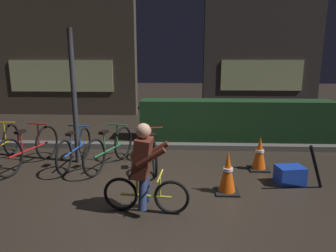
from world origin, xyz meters
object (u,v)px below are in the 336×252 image
(street_post, at_px, (74,98))
(parked_bike_center_right, at_px, (110,149))
(parked_bike_center_left, at_px, (75,149))
(closed_umbrella, at_px, (316,167))
(parked_bike_left_mid, at_px, (29,149))
(parked_bike_right_mid, at_px, (152,150))
(traffic_cone_far, at_px, (259,154))
(traffic_cone_near, at_px, (228,173))
(blue_crate, at_px, (290,175))
(cyclist, at_px, (144,168))

(street_post, relative_size, parked_bike_center_right, 1.59)
(parked_bike_center_left, xyz_separation_m, closed_umbrella, (4.17, -0.95, 0.05))
(street_post, bearing_deg, parked_bike_left_mid, -158.32)
(parked_bike_right_mid, height_order, traffic_cone_far, parked_bike_right_mid)
(parked_bike_left_mid, xyz_separation_m, closed_umbrella, (5.01, -0.82, 0.02))
(parked_bike_right_mid, relative_size, traffic_cone_near, 2.31)
(parked_bike_center_right, bearing_deg, street_post, 89.74)
(parked_bike_center_left, bearing_deg, parked_bike_right_mid, -87.11)
(parked_bike_center_right, relative_size, traffic_cone_near, 2.42)
(parked_bike_center_left, bearing_deg, traffic_cone_near, -107.84)
(parked_bike_center_left, distance_m, blue_crate, 3.94)
(cyclist, bearing_deg, blue_crate, 29.60)
(traffic_cone_near, xyz_separation_m, traffic_cone_far, (0.74, 1.04, -0.02))
(parked_bike_center_right, relative_size, blue_crate, 3.72)
(parked_bike_right_mid, height_order, blue_crate, parked_bike_right_mid)
(cyclist, bearing_deg, traffic_cone_near, 33.35)
(parked_bike_right_mid, xyz_separation_m, closed_umbrella, (2.67, -0.93, 0.05))
(traffic_cone_far, bearing_deg, parked_bike_center_right, 179.64)
(blue_crate, bearing_deg, parked_bike_center_right, 168.35)
(closed_umbrella, bearing_deg, parked_bike_right_mid, -54.77)
(street_post, bearing_deg, parked_bike_center_left, -83.54)
(parked_bike_left_mid, distance_m, traffic_cone_near, 3.75)
(blue_crate, bearing_deg, traffic_cone_near, -159.98)
(parked_bike_center_left, relative_size, parked_bike_center_right, 0.98)
(parked_bike_left_mid, relative_size, blue_crate, 3.88)
(parked_bike_center_left, height_order, parked_bike_right_mid, parked_bike_center_left)
(parked_bike_right_mid, height_order, traffic_cone_near, parked_bike_right_mid)
(parked_bike_right_mid, xyz_separation_m, traffic_cone_far, (2.01, -0.04, -0.02))
(parked_bike_left_mid, xyz_separation_m, blue_crate, (4.72, -0.57, -0.21))
(parked_bike_right_mid, distance_m, blue_crate, 2.47)
(parked_bike_left_mid, height_order, blue_crate, parked_bike_left_mid)
(parked_bike_center_right, xyz_separation_m, traffic_cone_near, (2.08, -1.06, -0.03))
(street_post, xyz_separation_m, parked_bike_center_left, (0.02, -0.20, -0.96))
(parked_bike_left_mid, xyz_separation_m, traffic_cone_near, (3.62, -0.97, -0.04))
(parked_bike_left_mid, height_order, parked_bike_center_right, parked_bike_left_mid)
(parked_bike_center_right, height_order, cyclist, cyclist)
(parked_bike_left_mid, height_order, closed_umbrella, parked_bike_left_mid)
(parked_bike_center_left, xyz_separation_m, parked_bike_center_right, (0.69, -0.04, 0.02))
(parked_bike_center_left, bearing_deg, closed_umbrella, -99.07)
(parked_bike_right_mid, distance_m, cyclist, 1.75)
(parked_bike_right_mid, relative_size, cyclist, 1.25)
(parked_bike_left_mid, relative_size, traffic_cone_near, 2.52)
(parked_bike_center_left, distance_m, cyclist, 2.36)
(parked_bike_center_right, distance_m, traffic_cone_far, 2.82)
(street_post, height_order, traffic_cone_far, street_post)
(closed_umbrella, bearing_deg, traffic_cone_far, -89.25)
(parked_bike_center_left, bearing_deg, blue_crate, -96.48)
(parked_bike_center_left, relative_size, parked_bike_right_mid, 1.03)
(street_post, bearing_deg, closed_umbrella, -15.33)
(parked_bike_left_mid, height_order, parked_bike_right_mid, parked_bike_left_mid)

